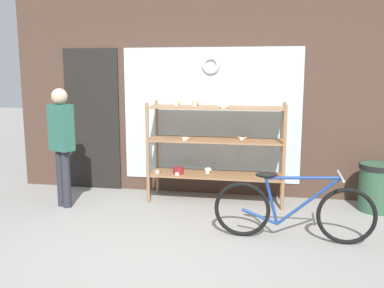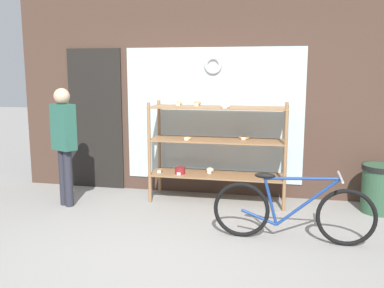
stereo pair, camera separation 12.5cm
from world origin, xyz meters
The scene contains 6 objects.
ground_plane centered at (0.00, 0.00, 0.00)m, with size 30.00×30.00×0.00m, color gray.
storefront_facade centered at (-0.04, 2.25, 1.54)m, with size 5.47×0.13×3.15m.
display_case centered at (0.31, 1.85, 0.81)m, with size 1.83×0.53×1.37m.
bicycle centered at (1.29, 0.62, 0.33)m, with size 1.68×0.46×0.74m.
pedestrian centered at (-1.61, 1.25, 0.91)m, with size 0.37×0.30×1.56m.
trash_bin centered at (2.41, 1.81, 0.33)m, with size 0.47×0.47×0.61m.
Camera 1 is at (1.03, -3.81, 1.78)m, focal length 40.00 mm.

